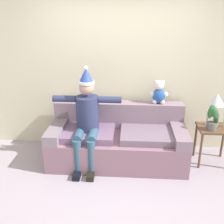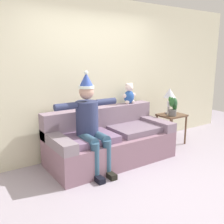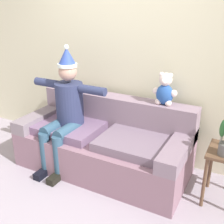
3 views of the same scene
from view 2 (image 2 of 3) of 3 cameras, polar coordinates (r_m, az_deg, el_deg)
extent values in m
plane|color=#A298A7|center=(3.73, 8.26, -15.42)|extent=(10.00, 10.00, 0.00)
cube|color=beige|center=(4.57, -4.42, 7.62)|extent=(7.00, 0.10, 2.70)
cube|color=gray|center=(4.32, -0.18, -8.02)|extent=(2.08, 0.94, 0.44)
cube|color=gray|center=(4.48, -2.68, -1.53)|extent=(2.08, 0.24, 0.42)
cube|color=gray|center=(3.81, -11.96, -6.40)|extent=(0.22, 0.94, 0.16)
cube|color=gray|center=(4.79, 9.13, -2.35)|extent=(0.22, 0.94, 0.16)
cube|color=slate|center=(3.96, -5.44, -5.85)|extent=(0.83, 0.66, 0.10)
cube|color=slate|center=(4.47, 5.19, -3.71)|extent=(0.83, 0.66, 0.10)
cylinder|color=navy|center=(3.91, -5.56, -1.39)|extent=(0.34, 0.34, 0.52)
sphere|color=tan|center=(3.83, -5.69, 4.43)|extent=(0.22, 0.22, 0.22)
cylinder|color=white|center=(3.82, -5.71, 5.57)|extent=(0.23, 0.23, 0.04)
cone|color=#2F48A2|center=(3.81, -5.75, 7.21)|extent=(0.21, 0.21, 0.20)
sphere|color=white|center=(3.80, -5.78, 8.71)|extent=(0.06, 0.06, 0.06)
cylinder|color=#31516A|center=(3.77, -5.36, -6.04)|extent=(0.14, 0.40, 0.14)
cylinder|color=#31516A|center=(3.70, -3.75, -10.88)|extent=(0.13, 0.13, 0.54)
cube|color=black|center=(3.74, -3.06, -14.56)|extent=(0.10, 0.24, 0.08)
cylinder|color=#31516A|center=(3.86, -2.74, -5.53)|extent=(0.14, 0.40, 0.14)
cylinder|color=#31516A|center=(3.80, -1.11, -10.22)|extent=(0.13, 0.13, 0.54)
cube|color=black|center=(3.84, -0.42, -13.81)|extent=(0.10, 0.24, 0.08)
cylinder|color=navy|center=(3.72, -10.24, 1.21)|extent=(0.34, 0.10, 0.10)
cylinder|color=navy|center=(4.03, -1.38, 2.30)|extent=(0.34, 0.10, 0.10)
ellipsoid|color=#2852A3|center=(4.76, 3.79, 3.35)|extent=(0.20, 0.16, 0.24)
sphere|color=white|center=(4.74, 3.83, 5.50)|extent=(0.15, 0.15, 0.15)
sphere|color=white|center=(4.69, 4.27, 5.30)|extent=(0.07, 0.07, 0.07)
sphere|color=white|center=(4.70, 3.33, 6.09)|extent=(0.05, 0.05, 0.05)
sphere|color=white|center=(4.76, 4.34, 6.16)|extent=(0.05, 0.05, 0.05)
sphere|color=white|center=(4.70, 2.78, 3.60)|extent=(0.08, 0.08, 0.08)
sphere|color=white|center=(4.72, 3.42, 2.22)|extent=(0.08, 0.08, 0.08)
sphere|color=white|center=(4.82, 4.79, 3.81)|extent=(0.08, 0.08, 0.08)
sphere|color=white|center=(4.79, 4.57, 2.36)|extent=(0.08, 0.08, 0.08)
cube|color=brown|center=(5.18, 13.11, -0.69)|extent=(0.49, 0.42, 0.03)
cylinder|color=brown|center=(4.99, 12.76, -4.76)|extent=(0.04, 0.04, 0.57)
cylinder|color=brown|center=(5.30, 16.00, -3.90)|extent=(0.04, 0.04, 0.57)
cylinder|color=brown|center=(5.23, 9.86, -3.81)|extent=(0.04, 0.04, 0.57)
cylinder|color=brown|center=(5.53, 13.12, -3.05)|extent=(0.04, 0.04, 0.57)
cylinder|color=gray|center=(5.23, 12.45, -0.19)|extent=(0.14, 0.14, 0.03)
cylinder|color=gray|center=(5.20, 12.54, 1.56)|extent=(0.02, 0.02, 0.30)
cone|color=silver|center=(5.16, 12.67, 4.16)|extent=(0.24, 0.24, 0.18)
cylinder|color=#605F5D|center=(5.05, 13.32, -0.18)|extent=(0.14, 0.14, 0.12)
ellipsoid|color=#255926|center=(5.06, 13.69, 1.31)|extent=(0.10, 0.11, 0.19)
ellipsoid|color=#286027|center=(5.05, 12.99, 2.37)|extent=(0.13, 0.12, 0.21)
ellipsoid|color=#285F2B|center=(4.96, 13.14, 2.17)|extent=(0.09, 0.12, 0.19)
ellipsoid|color=#2A5A34|center=(4.99, 13.89, 2.16)|extent=(0.18, 0.09, 0.21)
cylinder|color=beige|center=(5.05, 12.26, 0.20)|extent=(0.02, 0.02, 0.18)
cylinder|color=white|center=(5.02, 12.34, 1.75)|extent=(0.04, 0.04, 0.10)
cylinder|color=beige|center=(5.29, 13.88, 0.67)|extent=(0.02, 0.02, 0.17)
cylinder|color=silver|center=(5.26, 13.96, 2.13)|extent=(0.04, 0.04, 0.10)
camera|label=1|loc=(2.51, 68.09, 17.16)|focal=43.13mm
camera|label=3|loc=(3.86, 45.72, 12.04)|focal=44.09mm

